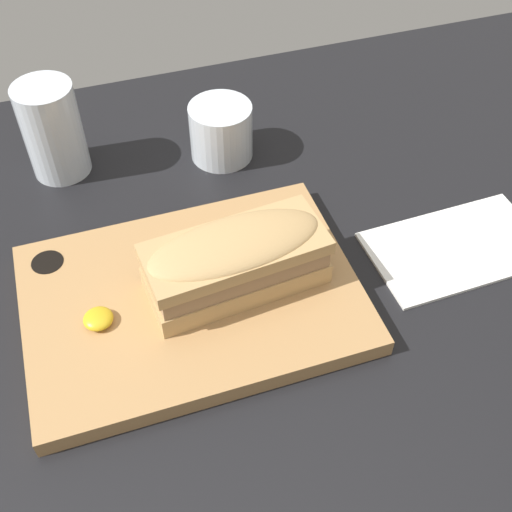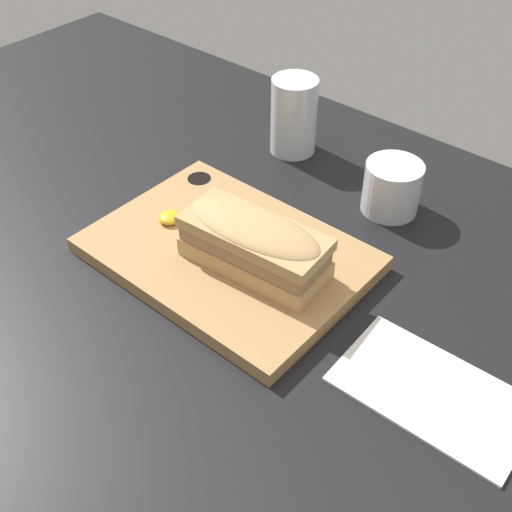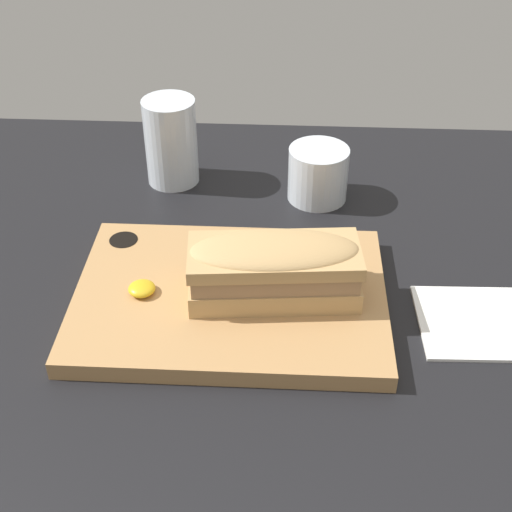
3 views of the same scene
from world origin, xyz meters
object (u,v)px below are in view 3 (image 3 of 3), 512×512
Objects in this scene: sandwich at (274,267)px; napkin at (511,323)px; water_glass at (171,147)px; wine_glass at (318,175)px; serving_board at (230,297)px.

sandwich reaches higher than napkin.
water_glass is at bearing 145.25° from napkin.
water_glass is 1.50× the size of wine_glass.
wine_glass is at bearing -10.02° from water_glass.
serving_board is at bearing 176.78° from napkin.
sandwich is at bearing -4.36° from serving_board.
wine_glass is at bearing 129.79° from napkin.
napkin is (26.69, -1.40, -5.85)cm from sandwich.
wine_glass is 33.51cm from napkin.
sandwich is 1.56× the size of water_glass.
sandwich is at bearing -60.85° from water_glass.
napkin is at bearing -34.75° from water_glass.
napkin is (42.26, -29.31, -5.23)cm from water_glass.
serving_board is 7.10cm from sandwich.
serving_board is at bearing -69.09° from water_glass.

